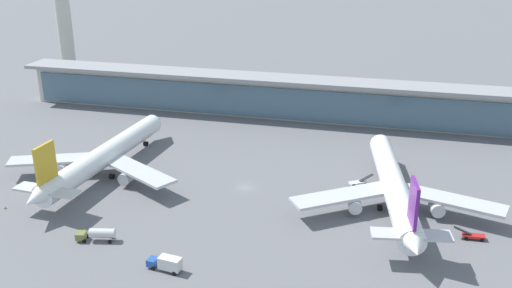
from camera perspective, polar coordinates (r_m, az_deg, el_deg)
ground_plane at (r=152.11m, az=-1.05°, el=-4.35°), size 1200.00×1200.00×0.00m
airliner_left_stand at (r=162.83m, az=-15.00°, el=-1.20°), size 50.83×66.25×17.63m
airliner_centre_stand at (r=143.30m, az=13.61°, el=-4.20°), size 50.29×66.06×17.63m
service_truck_near_nose_red at (r=136.82m, az=20.81°, el=-8.56°), size 6.87×2.17×2.70m
service_truck_under_wing_olive at (r=131.73m, az=-15.54°, el=-8.63°), size 8.88×4.06×2.95m
service_truck_mid_apron_white at (r=155.36m, az=10.20°, el=-3.80°), size 6.44×4.83×2.70m
service_truck_by_tail_blue at (r=118.53m, az=-8.91°, el=-11.66°), size 7.54×3.27×3.10m
terminal_building at (r=204.39m, az=3.36°, el=4.72°), size 202.32×12.80×15.20m
safety_cone_alpha at (r=153.94m, az=-23.76°, el=-5.82°), size 0.62×0.62×0.70m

